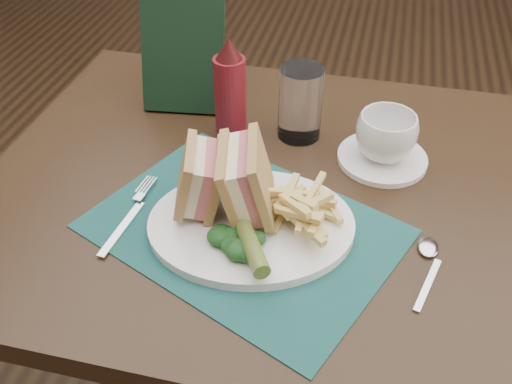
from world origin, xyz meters
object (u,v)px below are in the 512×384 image
Objects in this scene: sandwich_half_a at (186,178)px; saucer at (382,158)px; plate at (251,225)px; coffee_cup at (386,137)px; table_main at (261,324)px; drinking_glass at (300,103)px; placemat at (244,229)px; check_presenter at (183,44)px; sandwich_half_b at (232,179)px; ketchup_bottle at (230,90)px.

saucer is at bearing 21.16° from sandwich_half_a.
plate is 2.00× the size of saucer.
coffee_cup is (0.28, 0.20, -0.02)m from sandwich_half_a.
table_main is at bearing 81.27° from plate.
sandwich_half_a is 0.67× the size of saucer.
coffee_cup is 0.16m from drinking_glass.
plate reaches higher than placemat.
plate is at bearing -64.41° from check_presenter.
sandwich_half_a is 0.86× the size of sandwich_half_b.
drinking_glass is at bearing -21.77° from check_presenter.
placemat is 0.08m from sandwich_half_b.
sandwich_half_b is at bearing 138.66° from placemat.
check_presenter reaches higher than placemat.
placemat is 1.41× the size of plate.
check_presenter is (-0.10, 0.30, 0.05)m from sandwich_half_a.
sandwich_half_a reaches higher than placemat.
sandwich_half_b is 0.29m from saucer.
plate is at bearing -22.46° from sandwich_half_a.
table_main is 9.03× the size of coffee_cup.
drinking_glass reaches higher than sandwich_half_a.
ketchup_bottle is at bearing 176.92° from saucer.
ketchup_bottle is at bearing -165.15° from drinking_glass.
placemat is 0.26m from ketchup_bottle.
placemat is (-0.00, -0.12, 0.38)m from table_main.
saucer is 1.15× the size of drinking_glass.
plate is (0.01, -0.11, 0.38)m from table_main.
check_presenter is at bearing 140.93° from ketchup_bottle.
ketchup_bottle reaches higher than table_main.
drinking_glass is (0.12, 0.24, -0.00)m from sandwich_half_a.
plate is at bearing -68.11° from ketchup_bottle.
sandwich_half_a is 0.22m from ketchup_bottle.
coffee_cup is (0.18, 0.10, 0.42)m from table_main.
drinking_glass is 0.70× the size of ketchup_bottle.
placemat is at bearing -24.67° from sandwich_half_a.
sandwich_half_b is at bearing -103.19° from drinking_glass.
ketchup_bottle reaches higher than placemat.
plate is (0.01, 0.00, 0.01)m from placemat.
sandwich_half_b is at bearing -136.51° from saucer.
sandwich_half_b is 0.90× the size of drinking_glass.
sandwich_half_b reaches higher than saucer.
placemat is 2.28× the size of ketchup_bottle.
plate is 2.55× the size of sandwich_half_b.
sandwich_half_b is (-0.02, 0.02, 0.07)m from placemat.
drinking_glass is (0.04, 0.26, 0.06)m from placemat.
check_presenter is at bearing 107.34° from sandwich_half_b.
plate is 2.31× the size of drinking_glass.
sandwich_half_b is (-0.03, 0.02, 0.07)m from plate.
sandwich_half_b is at bearing -103.42° from table_main.
saucer is at bearing -16.69° from drinking_glass.
plate is 0.28m from saucer.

